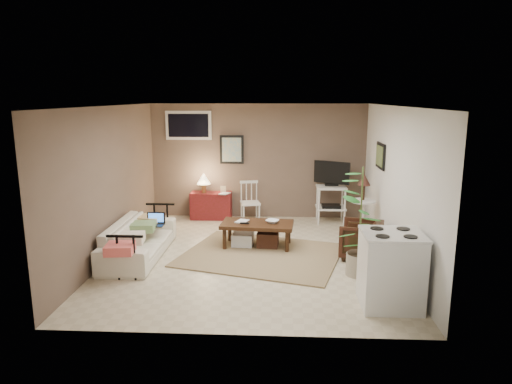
# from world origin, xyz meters

# --- Properties ---
(floor) EXTENTS (5.00, 5.00, 0.00)m
(floor) POSITION_xyz_m (0.00, 0.00, 0.00)
(floor) COLOR #C1B293
(floor) RESTS_ON ground
(art_back) EXTENTS (0.50, 0.03, 0.60)m
(art_back) POSITION_xyz_m (-0.55, 2.48, 1.45)
(art_back) COLOR black
(art_right) EXTENTS (0.03, 0.60, 0.45)m
(art_right) POSITION_xyz_m (2.23, 1.05, 1.52)
(art_right) COLOR black
(window) EXTENTS (0.96, 0.03, 0.60)m
(window) POSITION_xyz_m (-1.45, 2.48, 1.95)
(window) COLOR silver
(rug) EXTENTS (2.89, 2.55, 0.02)m
(rug) POSITION_xyz_m (0.17, 0.04, 0.01)
(rug) COLOR #957C56
(rug) RESTS_ON floor
(coffee_table) EXTENTS (1.26, 0.73, 0.46)m
(coffee_table) POSITION_xyz_m (0.08, 0.46, 0.26)
(coffee_table) COLOR #371E0F
(coffee_table) RESTS_ON floor
(sofa) EXTENTS (0.57, 1.97, 0.77)m
(sofa) POSITION_xyz_m (-1.80, -0.10, 0.38)
(sofa) COLOR silver
(sofa) RESTS_ON floor
(sofa_pillows) EXTENTS (0.38, 1.87, 0.13)m
(sofa_pillows) POSITION_xyz_m (-1.75, -0.32, 0.47)
(sofa_pillows) COLOR beige
(sofa_pillows) RESTS_ON sofa
(sofa_end_rails) EXTENTS (0.53, 1.96, 0.66)m
(sofa_end_rails) POSITION_xyz_m (-1.69, -0.10, 0.33)
(sofa_end_rails) COLOR black
(sofa_end_rails) RESTS_ON floor
(laptop) EXTENTS (0.30, 0.22, 0.21)m
(laptop) POSITION_xyz_m (-1.61, 0.24, 0.50)
(laptop) COLOR black
(laptop) RESTS_ON sofa
(red_console) EXTENTS (0.85, 0.38, 0.98)m
(red_console) POSITION_xyz_m (-0.99, 2.28, 0.34)
(red_console) COLOR maroon
(red_console) RESTS_ON floor
(spindle_chair) EXTENTS (0.45, 0.45, 0.83)m
(spindle_chair) POSITION_xyz_m (-0.14, 2.11, 0.39)
(spindle_chair) COLOR silver
(spindle_chair) RESTS_ON floor
(tv_stand) EXTENTS (0.69, 0.49, 1.26)m
(tv_stand) POSITION_xyz_m (1.51, 2.14, 0.67)
(tv_stand) COLOR silver
(tv_stand) RESTS_ON floor
(side_table) EXTENTS (0.45, 0.45, 1.20)m
(side_table) POSITION_xyz_m (1.96, 1.03, 0.74)
(side_table) COLOR silver
(side_table) RESTS_ON floor
(armchair) EXTENTS (0.74, 0.77, 0.66)m
(armchair) POSITION_xyz_m (1.77, 0.02, 0.33)
(armchair) COLOR black
(armchair) RESTS_ON floor
(potted_plant) EXTENTS (0.40, 0.40, 1.61)m
(potted_plant) POSITION_xyz_m (1.61, -0.71, 0.86)
(potted_plant) COLOR gray
(potted_plant) RESTS_ON floor
(stove) EXTENTS (0.73, 0.68, 0.95)m
(stove) POSITION_xyz_m (1.82, -1.69, 0.47)
(stove) COLOR silver
(stove) RESTS_ON floor
(bowl) EXTENTS (0.22, 0.14, 0.22)m
(bowl) POSITION_xyz_m (0.34, 0.47, 0.54)
(bowl) COLOR #371E0F
(bowl) RESTS_ON coffee_table
(book_table) EXTENTS (0.17, 0.08, 0.24)m
(book_table) POSITION_xyz_m (-0.26, 0.53, 0.56)
(book_table) COLOR #371E0F
(book_table) RESTS_ON coffee_table
(book_console) EXTENTS (0.17, 0.09, 0.24)m
(book_console) POSITION_xyz_m (-0.75, 2.16, 0.68)
(book_console) COLOR #371E0F
(book_console) RESTS_ON red_console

